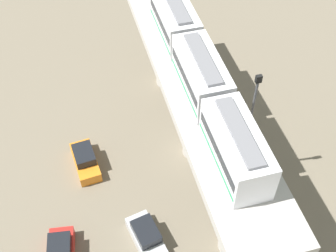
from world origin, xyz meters
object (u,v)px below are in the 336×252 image
object	(u,v)px
signal_post	(250,123)
parked_car_orange	(85,160)
train	(201,75)
parked_car_silver	(147,237)

from	to	relation	value
signal_post	parked_car_orange	bearing A→B (deg)	163.38
train	parked_car_orange	xyz separation A→B (m)	(-9.43, 1.64, -8.91)
train	signal_post	distance (m)	5.52
train	signal_post	world-z (taller)	train
signal_post	train	bearing A→B (deg)	147.20
train	parked_car_silver	distance (m)	12.73
parked_car_silver	signal_post	bearing A→B (deg)	14.89
parked_car_orange	parked_car_silver	bearing A→B (deg)	-73.45
parked_car_orange	parked_car_silver	distance (m)	9.11
parked_car_silver	signal_post	distance (m)	11.69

